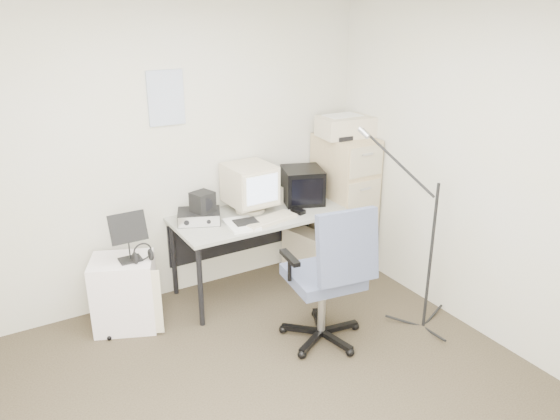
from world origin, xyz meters
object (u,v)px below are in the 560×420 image
filing_cabinet (343,203)px  side_cart (125,293)px  desk (259,252)px  office_chair (323,274)px

filing_cabinet → side_cart: 2.20m
desk → filing_cabinet: bearing=1.8°
desk → office_chair: (0.02, -0.95, 0.20)m
side_cart → desk: bearing=22.4°
desk → side_cart: bearing=179.8°
filing_cabinet → office_chair: size_ratio=1.15×
desk → side_cart: (-1.23, 0.00, -0.07)m
office_chair → side_cart: size_ratio=1.91×
office_chair → desk: bearing=99.4°
filing_cabinet → side_cart: (-2.18, -0.03, -0.35)m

